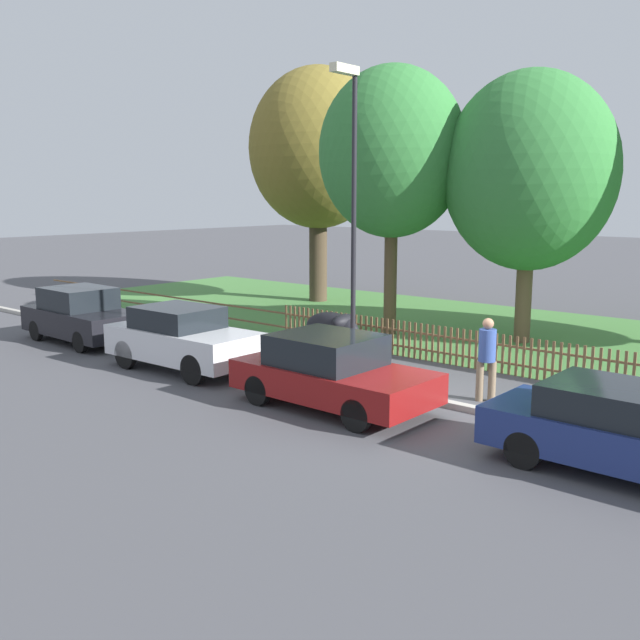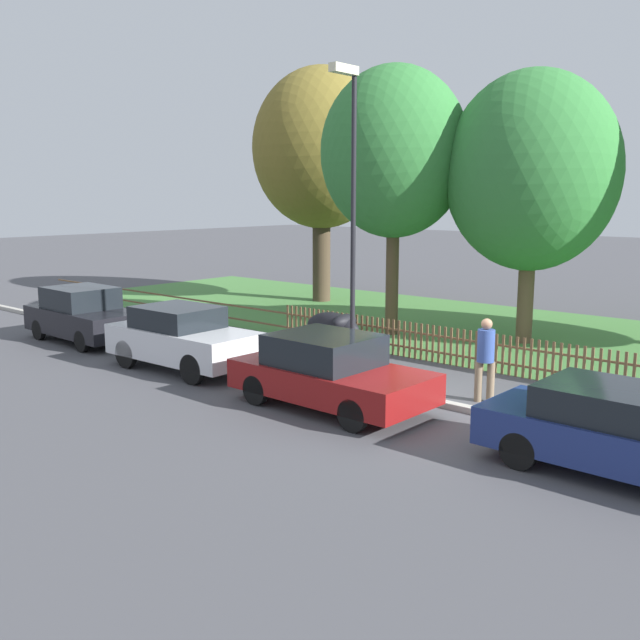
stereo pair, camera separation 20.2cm
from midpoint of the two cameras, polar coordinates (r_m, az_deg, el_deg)
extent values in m
plane|color=#4C4C51|center=(14.12, 7.92, -6.64)|extent=(120.00, 120.00, 0.00)
cube|color=#B2ADA3|center=(14.19, 8.15, -6.32)|extent=(38.71, 0.20, 0.12)
cube|color=#477F3D|center=(20.99, 19.48, -1.62)|extent=(38.71, 9.32, 0.01)
cube|color=brown|center=(16.77, 13.83, -3.28)|extent=(38.71, 0.03, 0.05)
cube|color=brown|center=(16.68, 13.88, -1.94)|extent=(38.71, 0.03, 0.05)
cube|color=brown|center=(20.44, -3.00, -0.07)|extent=(0.06, 0.03, 0.91)
cube|color=brown|center=(20.33, -2.66, -0.12)|extent=(0.06, 0.03, 0.91)
cube|color=brown|center=(20.22, -2.31, -0.17)|extent=(0.06, 0.03, 0.91)
cube|color=brown|center=(20.11, -1.96, -0.23)|extent=(0.06, 0.03, 0.91)
cube|color=brown|center=(20.00, -1.60, -0.28)|extent=(0.06, 0.03, 0.91)
cube|color=brown|center=(19.89, -1.24, -0.34)|extent=(0.06, 0.03, 0.91)
cube|color=brown|center=(19.78, -0.88, -0.39)|extent=(0.06, 0.03, 0.91)
cube|color=brown|center=(19.67, -0.51, -0.45)|extent=(0.06, 0.03, 0.91)
cube|color=brown|center=(19.56, -0.14, -0.51)|extent=(0.06, 0.03, 0.91)
cube|color=brown|center=(19.46, 0.24, -0.57)|extent=(0.06, 0.03, 0.91)
cube|color=brown|center=(19.35, 0.62, -0.63)|extent=(0.06, 0.03, 0.91)
cube|color=brown|center=(19.25, 1.00, -0.69)|extent=(0.06, 0.03, 0.91)
cube|color=brown|center=(19.14, 1.39, -0.75)|extent=(0.06, 0.03, 0.91)
cube|color=brown|center=(19.04, 1.78, -0.81)|extent=(0.06, 0.03, 0.91)
cube|color=brown|center=(18.94, 2.18, -0.87)|extent=(0.06, 0.03, 0.91)
cube|color=brown|center=(18.84, 2.58, -0.93)|extent=(0.06, 0.03, 0.91)
cube|color=brown|center=(18.74, 2.99, -0.99)|extent=(0.06, 0.03, 0.91)
cube|color=brown|center=(18.64, 3.40, -1.05)|extent=(0.06, 0.03, 0.91)
cube|color=brown|center=(18.54, 3.81, -1.12)|extent=(0.06, 0.03, 0.91)
cube|color=brown|center=(18.44, 4.23, -1.18)|extent=(0.06, 0.03, 0.91)
cube|color=brown|center=(18.35, 4.65, -1.25)|extent=(0.06, 0.03, 0.91)
cube|color=brown|center=(18.25, 5.08, -1.31)|extent=(0.06, 0.03, 0.91)
cube|color=brown|center=(18.16, 5.51, -1.38)|extent=(0.06, 0.03, 0.91)
cube|color=brown|center=(18.06, 5.95, -1.45)|extent=(0.06, 0.03, 0.91)
cube|color=brown|center=(17.97, 6.39, -1.51)|extent=(0.06, 0.03, 0.91)
cube|color=brown|center=(17.88, 6.84, -1.58)|extent=(0.06, 0.03, 0.91)
cube|color=brown|center=(17.79, 7.29, -1.65)|extent=(0.06, 0.03, 0.91)
cube|color=brown|center=(17.70, 7.74, -1.72)|extent=(0.06, 0.03, 0.91)
cube|color=brown|center=(17.62, 8.20, -1.79)|extent=(0.06, 0.03, 0.91)
cube|color=brown|center=(17.53, 8.67, -1.86)|extent=(0.06, 0.03, 0.91)
cube|color=brown|center=(17.44, 9.14, -1.93)|extent=(0.06, 0.03, 0.91)
cube|color=brown|center=(17.36, 9.61, -2.00)|extent=(0.06, 0.03, 0.91)
cube|color=brown|center=(17.28, 10.09, -2.07)|extent=(0.06, 0.03, 0.91)
cube|color=brown|center=(17.20, 10.57, -2.14)|extent=(0.06, 0.03, 0.91)
cube|color=brown|center=(17.12, 11.06, -2.22)|extent=(0.06, 0.03, 0.91)
cube|color=brown|center=(17.04, 11.55, -2.29)|extent=(0.06, 0.03, 0.91)
cube|color=brown|center=(16.96, 12.04, -2.36)|extent=(0.06, 0.03, 0.91)
cube|color=brown|center=(16.88, 12.54, -2.44)|extent=(0.06, 0.03, 0.91)
cube|color=brown|center=(16.81, 13.05, -2.51)|extent=(0.06, 0.03, 0.91)
cube|color=brown|center=(16.74, 13.56, -2.59)|extent=(0.06, 0.03, 0.91)
cube|color=brown|center=(16.66, 14.07, -2.67)|extent=(0.06, 0.03, 0.91)
cube|color=brown|center=(16.59, 14.59, -2.74)|extent=(0.06, 0.03, 0.91)
cube|color=brown|center=(16.52, 15.12, -2.82)|extent=(0.06, 0.03, 0.91)
cube|color=brown|center=(16.46, 15.64, -2.90)|extent=(0.06, 0.03, 0.91)
cube|color=brown|center=(16.39, 16.18, -2.97)|extent=(0.06, 0.03, 0.91)
cube|color=brown|center=(16.32, 16.71, -3.05)|extent=(0.06, 0.03, 0.91)
cube|color=brown|center=(16.26, 17.25, -3.13)|extent=(0.06, 0.03, 0.91)
cube|color=brown|center=(16.20, 17.80, -3.21)|extent=(0.06, 0.03, 0.91)
cube|color=brown|center=(16.14, 18.35, -3.29)|extent=(0.06, 0.03, 0.91)
cube|color=brown|center=(16.08, 18.90, -3.37)|extent=(0.06, 0.03, 0.91)
cube|color=brown|center=(16.02, 19.46, -3.44)|extent=(0.06, 0.03, 0.91)
cube|color=brown|center=(15.97, 20.02, -3.52)|extent=(0.06, 0.03, 0.91)
cube|color=brown|center=(15.91, 20.59, -3.60)|extent=(0.06, 0.03, 0.91)
cube|color=brown|center=(15.86, 21.16, -3.68)|extent=(0.06, 0.03, 0.91)
cube|color=brown|center=(15.81, 21.73, -3.76)|extent=(0.06, 0.03, 0.91)
cube|color=brown|center=(15.76, 22.31, -3.84)|extent=(0.06, 0.03, 0.91)
cube|color=brown|center=(15.71, 22.89, -3.93)|extent=(0.06, 0.03, 0.91)
cube|color=brown|center=(15.66, 23.47, -4.01)|extent=(0.06, 0.03, 0.91)
cube|color=black|center=(20.72, -18.69, -0.10)|extent=(3.85, 1.81, 0.68)
cube|color=black|center=(20.78, -19.05, 1.68)|extent=(1.87, 1.58, 0.58)
cylinder|color=black|center=(20.17, -15.07, -1.04)|extent=(0.57, 0.16, 0.57)
cylinder|color=black|center=(19.38, -18.92, -1.67)|extent=(0.57, 0.16, 0.57)
cylinder|color=black|center=(22.15, -18.41, -0.24)|extent=(0.57, 0.16, 0.57)
cylinder|color=black|center=(21.44, -22.01, -0.79)|extent=(0.57, 0.16, 0.57)
cube|color=silver|center=(16.79, -11.20, -1.84)|extent=(3.84, 1.77, 0.70)
cube|color=black|center=(16.82, -11.69, 0.22)|extent=(1.86, 1.55, 0.49)
cylinder|color=black|center=(16.50, -6.50, -2.98)|extent=(0.67, 0.16, 0.67)
cylinder|color=black|center=(15.50, -10.50, -3.93)|extent=(0.67, 0.16, 0.67)
cylinder|color=black|center=(18.21, -11.73, -1.90)|extent=(0.67, 0.16, 0.67)
cylinder|color=black|center=(17.31, -15.61, -2.68)|extent=(0.67, 0.16, 0.67)
cube|color=maroon|center=(13.61, 0.69, -4.85)|extent=(3.93, 1.89, 0.57)
cube|color=black|center=(13.60, 0.07, -2.38)|extent=(1.89, 1.69, 0.58)
cylinder|color=black|center=(13.63, 6.94, -5.95)|extent=(0.59, 0.15, 0.59)
cylinder|color=black|center=(12.31, 2.44, -7.64)|extent=(0.59, 0.15, 0.59)
cylinder|color=black|center=(15.06, -0.73, -4.33)|extent=(0.59, 0.15, 0.59)
cylinder|color=black|center=(13.88, -5.44, -5.63)|extent=(0.59, 0.15, 0.59)
cube|color=navy|center=(11.30, 23.05, -8.78)|extent=(4.09, 1.72, 0.59)
cube|color=black|center=(11.21, 22.24, -6.06)|extent=(1.97, 1.53, 0.47)
cylinder|color=black|center=(12.47, 18.52, -7.96)|extent=(0.57, 0.15, 0.57)
cylinder|color=black|center=(11.12, 15.43, -9.99)|extent=(0.57, 0.15, 0.57)
cylinder|color=black|center=(17.73, 2.21, -2.10)|extent=(0.62, 0.10, 0.62)
cylinder|color=black|center=(18.51, -0.84, -1.58)|extent=(0.62, 0.10, 0.62)
ellipsoid|color=black|center=(18.04, 0.66, -0.72)|extent=(1.66, 0.65, 0.85)
ellipsoid|color=black|center=(17.76, 1.63, -0.14)|extent=(0.39, 0.80, 0.39)
cylinder|color=#473828|center=(27.17, -0.37, 5.82)|extent=(0.68, 0.68, 4.10)
ellipsoid|color=olive|center=(27.15, -0.37, 13.58)|extent=(5.14, 5.14, 5.91)
cylinder|color=brown|center=(20.67, 5.39, 4.17)|extent=(0.37, 0.37, 3.88)
ellipsoid|color=#337A38|center=(20.60, 5.54, 13.21)|extent=(4.15, 4.15, 4.77)
cylinder|color=brown|center=(20.22, 15.74, 2.72)|extent=(0.43, 0.43, 3.18)
ellipsoid|color=#337A38|center=(20.09, 16.16, 11.35)|extent=(4.59, 4.59, 5.27)
cylinder|color=#7F6B51|center=(14.41, 12.27, -4.78)|extent=(0.15, 0.15, 0.81)
cylinder|color=#7F6B51|center=(14.42, 13.20, -4.81)|extent=(0.15, 0.15, 0.81)
cylinder|color=#334C93|center=(14.25, 12.85, -1.98)|extent=(0.46, 0.46, 0.64)
sphere|color=#A37556|center=(14.17, 12.91, -0.29)|extent=(0.22, 0.22, 0.22)
cylinder|color=black|center=(15.64, 2.34, 7.11)|extent=(0.11, 0.11, 6.47)
cube|color=beige|center=(15.56, 1.59, 19.43)|extent=(0.20, 0.76, 0.18)
camera|label=1|loc=(0.10, -90.34, -0.06)|focal=40.00mm
camera|label=2|loc=(0.10, 89.66, 0.06)|focal=40.00mm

